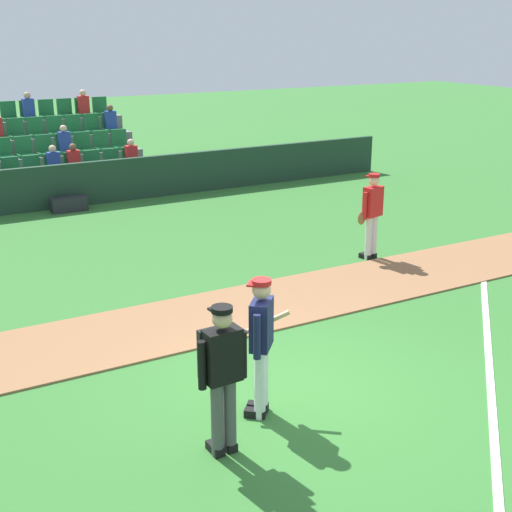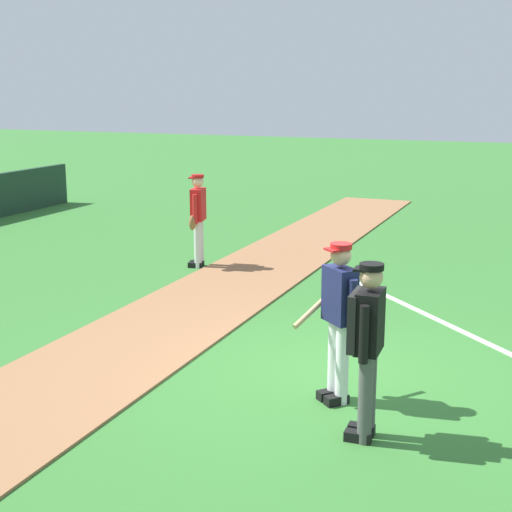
{
  "view_description": "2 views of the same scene",
  "coord_description": "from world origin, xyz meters",
  "views": [
    {
      "loc": [
        -4.42,
        -6.86,
        4.53
      ],
      "look_at": [
        0.43,
        1.79,
        1.28
      ],
      "focal_mm": 49.3,
      "sensor_mm": 36.0,
      "label": 1
    },
    {
      "loc": [
        -7.99,
        -2.35,
        3.36
      ],
      "look_at": [
        1.05,
        1.39,
        1.12
      ],
      "focal_mm": 52.1,
      "sensor_mm": 36.0,
      "label": 2
    }
  ],
  "objects": [
    {
      "name": "runner_red_jersey",
      "position": [
        4.29,
        3.91,
        0.96
      ],
      "size": [
        0.67,
        0.37,
        1.76
      ],
      "color": "silver",
      "rests_on": "ground"
    },
    {
      "name": "foul_line_chalk",
      "position": [
        3.0,
        -0.5,
        0.01
      ],
      "size": [
        8.58,
        8.53,
        0.01
      ],
      "primitive_type": "cube",
      "rotation": [
        0.0,
        0.0,
        0.78
      ],
      "color": "white",
      "rests_on": "ground"
    },
    {
      "name": "ground_plane",
      "position": [
        0.0,
        0.0,
        0.0
      ],
      "size": [
        80.0,
        80.0,
        0.0
      ],
      "primitive_type": "plane",
      "color": "#33702D"
    },
    {
      "name": "batter_navy_jersey",
      "position": [
        -0.65,
        -0.27,
        0.97
      ],
      "size": [
        0.75,
        0.68,
        1.76
      ],
      "color": "white",
      "rests_on": "ground"
    },
    {
      "name": "stadium_bleachers",
      "position": [
        0.01,
        13.52,
        0.75
      ],
      "size": [
        5.55,
        3.8,
        2.7
      ],
      "color": "slate",
      "rests_on": "ground"
    },
    {
      "name": "dugout_fence",
      "position": [
        0.0,
        11.23,
        0.57
      ],
      "size": [
        20.0,
        0.16,
        1.14
      ],
      "primitive_type": "cube",
      "color": "#1E3828",
      "rests_on": "ground"
    },
    {
      "name": "infield_dirt_path",
      "position": [
        0.0,
        2.75,
        0.01
      ],
      "size": [
        28.0,
        2.01,
        0.03
      ],
      "primitive_type": "cube",
      "color": "#936642",
      "rests_on": "ground"
    },
    {
      "name": "umpire_home_plate",
      "position": [
        -1.42,
        -0.77,
        1.0
      ],
      "size": [
        0.59,
        0.31,
        1.76
      ],
      "color": "#4C4C4C",
      "rests_on": "ground"
    },
    {
      "name": "equipment_bag",
      "position": [
        -0.04,
        10.78,
        0.18
      ],
      "size": [
        0.9,
        0.36,
        0.36
      ],
      "primitive_type": "cube",
      "color": "#232328",
      "rests_on": "ground"
    }
  ]
}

